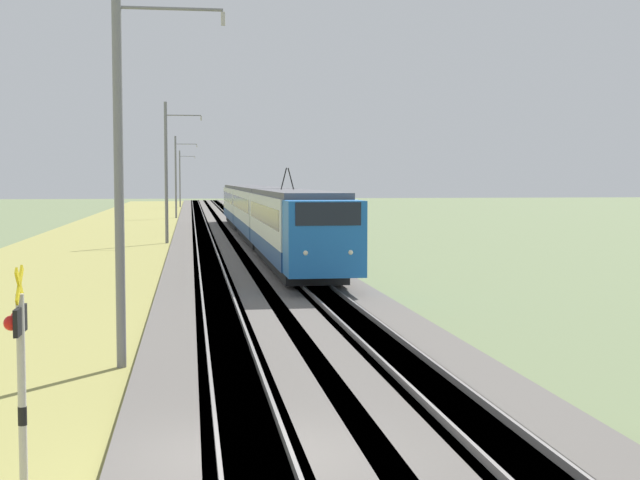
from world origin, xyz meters
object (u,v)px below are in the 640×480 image
at_px(catenary_mast_mid, 167,172).
at_px(catenary_mast_distant, 180,178).
at_px(catenary_mast_far, 176,176).
at_px(catenary_mast_near, 121,166).
at_px(crossing_signal_near, 20,364).
at_px(passenger_train, 261,211).

bearing_deg(catenary_mast_mid, catenary_mast_distant, -0.00).
distance_m(catenary_mast_mid, catenary_mast_distant, 81.78).
height_order(catenary_mast_far, catenary_mast_distant, catenary_mast_far).
height_order(catenary_mast_near, catenary_mast_far, catenary_mast_far).
bearing_deg(catenary_mast_far, crossing_signal_near, 179.56).
bearing_deg(catenary_mast_near, catenary_mast_far, 0.00).
relative_size(passenger_train, catenary_mast_distant, 6.48).
distance_m(catenary_mast_mid, catenary_mast_far, 40.89).
bearing_deg(catenary_mast_distant, catenary_mast_near, 180.00).
distance_m(crossing_signal_near, catenary_mast_distant, 131.47).
distance_m(catenary_mast_far, catenary_mast_distant, 40.89).
height_order(crossing_signal_near, catenary_mast_near, catenary_mast_near).
distance_m(passenger_train, catenary_mast_mid, 6.99).
height_order(passenger_train, catenary_mast_mid, catenary_mast_mid).
bearing_deg(catenary_mast_far, passenger_train, -171.49).
xyz_separation_m(passenger_train, catenary_mast_far, (42.26, 6.32, 2.49)).
bearing_deg(crossing_signal_near, catenary_mast_far, -90.44).
relative_size(catenary_mast_near, catenary_mast_mid, 0.95).
xyz_separation_m(passenger_train, crossing_signal_near, (-48.30, 7.01, -0.34)).
distance_m(catenary_mast_near, catenary_mast_mid, 40.89).
bearing_deg(catenary_mast_far, catenary_mast_mid, 180.00).
bearing_deg(catenary_mast_mid, crossing_signal_near, 179.21).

